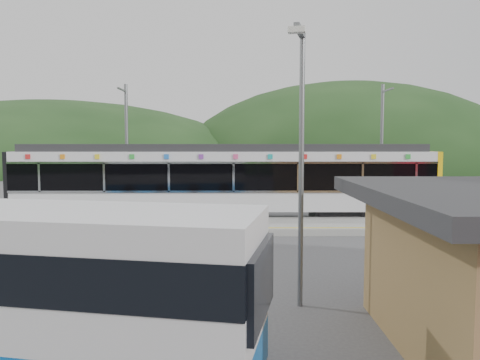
{
  "coord_description": "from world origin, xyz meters",
  "views": [
    {
      "loc": [
        -0.94,
        -17.11,
        3.8
      ],
      "look_at": [
        -0.83,
        1.0,
        2.37
      ],
      "focal_mm": 35.0,
      "sensor_mm": 36.0,
      "label": 1
    }
  ],
  "objects": [
    {
      "name": "lamp_post",
      "position": [
        0.52,
        -6.57,
        3.75
      ],
      "size": [
        0.39,
        1.14,
        6.3
      ],
      "rotation": [
        0.0,
        0.0,
        -0.27
      ],
      "color": "slate",
      "rests_on": "ground"
    },
    {
      "name": "hills",
      "position": [
        6.19,
        5.29,
        0.0
      ],
      "size": [
        146.0,
        149.0,
        26.0
      ],
      "color": "#1E3D19",
      "rests_on": "ground"
    },
    {
      "name": "train",
      "position": [
        -1.6,
        6.0,
        2.06
      ],
      "size": [
        20.44,
        3.01,
        3.74
      ],
      "color": "black",
      "rests_on": "ground"
    },
    {
      "name": "yellow_line",
      "position": [
        0.0,
        2.0,
        0.3
      ],
      "size": [
        26.0,
        0.1,
        0.01
      ],
      "primitive_type": "cube",
      "color": "yellow",
      "rests_on": "platform"
    },
    {
      "name": "platform",
      "position": [
        0.0,
        3.3,
        0.15
      ],
      "size": [
        26.0,
        3.2,
        0.3
      ],
      "primitive_type": "cube",
      "color": "#9E9E99",
      "rests_on": "ground"
    },
    {
      "name": "catenary_mast_east",
      "position": [
        7.0,
        8.56,
        3.65
      ],
      "size": [
        0.18,
        1.8,
        7.0
      ],
      "color": "slate",
      "rests_on": "ground"
    },
    {
      "name": "ground",
      "position": [
        0.0,
        0.0,
        0.0
      ],
      "size": [
        120.0,
        120.0,
        0.0
      ],
      "primitive_type": "plane",
      "color": "#4C4C4F",
      "rests_on": "ground"
    },
    {
      "name": "catenary_mast_west",
      "position": [
        -7.0,
        8.56,
        3.65
      ],
      "size": [
        0.18,
        1.8,
        7.0
      ],
      "color": "slate",
      "rests_on": "ground"
    }
  ]
}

